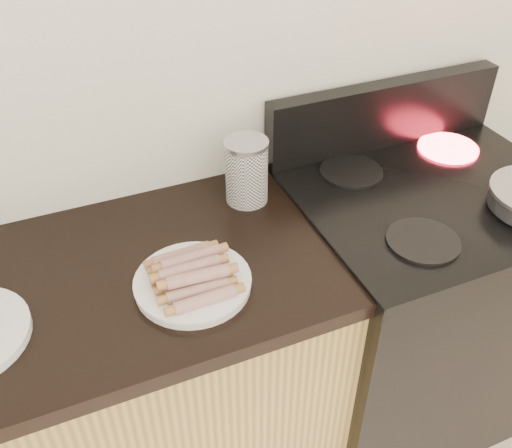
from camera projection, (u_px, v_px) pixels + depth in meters
name	position (u px, v px, depth m)	size (l,w,h in m)	color
wall_back	(106.00, 54.00, 1.32)	(4.00, 0.04, 2.60)	silver
stove	(409.00, 306.00, 1.84)	(0.76, 0.65, 0.91)	black
stove_panel	(384.00, 114.00, 1.71)	(0.76, 0.06, 0.20)	black
burner_near_left	(423.00, 241.00, 1.39)	(0.18, 0.18, 0.01)	black
burner_far_left	(351.00, 172.00, 1.63)	(0.18, 0.18, 0.01)	black
burner_far_right	(448.00, 148.00, 1.74)	(0.18, 0.18, 0.01)	#FF1E2D
main_plate	(193.00, 284.00, 1.28)	(0.26, 0.26, 0.02)	white
hotdog_pile	(192.00, 274.00, 1.26)	(0.14, 0.19, 0.05)	#A2413A
canister	(247.00, 171.00, 1.50)	(0.12, 0.12, 0.18)	white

